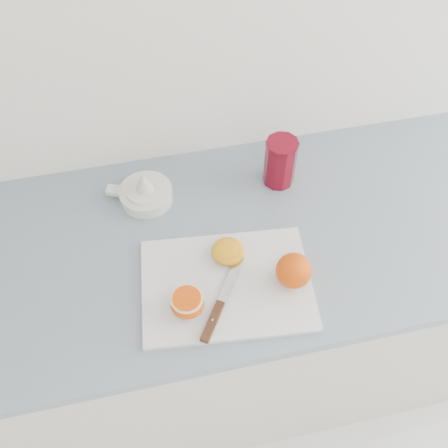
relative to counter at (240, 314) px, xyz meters
name	(u,v)px	position (x,y,z in m)	size (l,w,h in m)	color
counter	(240,314)	(0.00, 0.00, 0.00)	(2.39, 0.64, 0.89)	silver
cutting_board	(227,285)	(-0.07, -0.14, 0.45)	(0.38, 0.27, 0.01)	silver
whole_orange	(294,271)	(0.07, -0.16, 0.50)	(0.08, 0.08, 0.08)	#E65410
half_orange	(187,303)	(-0.17, -0.18, 0.48)	(0.07, 0.07, 0.05)	#E65410
squeezed_shell	(228,251)	(-0.06, -0.06, 0.47)	(0.08, 0.08, 0.03)	orange
paring_knife	(216,314)	(-0.11, -0.21, 0.46)	(0.14, 0.20, 0.01)	#4A2614
citrus_juicer	(145,192)	(-0.22, 0.16, 0.47)	(0.17, 0.14, 0.09)	white
red_tumbler	(280,163)	(0.13, 0.15, 0.51)	(0.08, 0.08, 0.14)	maroon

